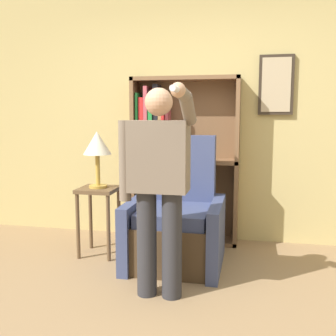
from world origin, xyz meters
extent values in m
plane|color=#937551|center=(0.00, 0.00, 0.00)|extent=(14.00, 14.00, 0.00)
cube|color=tan|center=(0.00, 2.03, 1.40)|extent=(8.00, 0.06, 2.80)
cube|color=#33281E|center=(0.81, 1.98, 1.67)|extent=(0.35, 0.04, 0.61)
cube|color=tan|center=(0.81, 1.96, 1.67)|extent=(0.29, 0.01, 0.55)
cube|color=brown|center=(-0.66, 1.85, 0.88)|extent=(0.04, 0.28, 1.76)
cube|color=brown|center=(0.43, 1.85, 0.88)|extent=(0.04, 0.28, 1.76)
cube|color=brown|center=(-0.11, 1.98, 0.88)|extent=(1.14, 0.01, 1.76)
cube|color=brown|center=(-0.11, 1.85, 0.02)|extent=(1.14, 0.28, 0.04)
cube|color=brown|center=(-0.11, 1.85, 0.88)|extent=(1.14, 0.28, 0.04)
cube|color=brown|center=(-0.11, 1.85, 1.74)|extent=(1.14, 0.28, 0.04)
cube|color=#5B99A8|center=(-0.61, 1.85, 0.40)|extent=(0.03, 0.23, 0.72)
cube|color=orange|center=(-0.58, 1.85, 0.38)|extent=(0.02, 0.16, 0.69)
cube|color=white|center=(-0.54, 1.85, 0.32)|extent=(0.02, 0.19, 0.56)
cube|color=#5B99A8|center=(-0.50, 1.85, 0.43)|extent=(0.05, 0.17, 0.77)
cube|color=#9E7A47|center=(-0.46, 1.85, 0.34)|extent=(0.04, 0.18, 0.61)
cube|color=purple|center=(-0.41, 1.85, 0.32)|extent=(0.03, 0.17, 0.56)
cube|color=black|center=(-0.36, 1.85, 0.35)|extent=(0.05, 0.17, 0.62)
cube|color=#9E7A47|center=(-0.31, 1.85, 0.41)|extent=(0.05, 0.19, 0.74)
cube|color=#238438|center=(-0.62, 1.85, 1.25)|extent=(0.02, 0.21, 0.70)
cube|color=red|center=(-0.57, 1.85, 1.23)|extent=(0.05, 0.19, 0.65)
cube|color=#BC4C56|center=(-0.52, 1.85, 1.28)|extent=(0.04, 0.21, 0.77)
cube|color=#238438|center=(-0.47, 1.85, 1.16)|extent=(0.04, 0.21, 0.52)
cube|color=black|center=(-0.42, 1.85, 1.29)|extent=(0.05, 0.18, 0.78)
cube|color=#9E7A47|center=(-0.37, 1.85, 1.16)|extent=(0.04, 0.19, 0.51)
cube|color=red|center=(-0.33, 1.85, 1.23)|extent=(0.03, 0.24, 0.65)
cube|color=#BC4C56|center=(-0.30, 1.85, 1.21)|extent=(0.03, 0.17, 0.62)
cube|color=#4C3823|center=(-0.08, 1.15, 0.21)|extent=(0.65, 0.76, 0.42)
cube|color=#3D4770|center=(-0.08, 1.11, 0.48)|extent=(0.61, 0.64, 0.12)
cube|color=#3D4770|center=(-0.08, 1.49, 0.69)|extent=(0.65, 0.16, 0.96)
cube|color=#3D4770|center=(-0.46, 1.15, 0.30)|extent=(0.10, 0.84, 0.60)
cube|color=#3D4770|center=(0.29, 1.15, 0.30)|extent=(0.10, 0.84, 0.60)
cylinder|color=#2D2D33|center=(-0.18, 0.51, 0.41)|extent=(0.15, 0.15, 0.81)
cylinder|color=#2D2D33|center=(0.01, 0.51, 0.41)|extent=(0.15, 0.15, 0.81)
cube|color=#756656|center=(-0.09, 0.51, 1.07)|extent=(0.43, 0.24, 0.52)
sphere|color=tan|center=(-0.09, 0.51, 1.46)|extent=(0.20, 0.20, 0.20)
cylinder|color=#756656|center=(-0.35, 0.51, 1.03)|extent=(0.09, 0.09, 0.60)
cylinder|color=#756656|center=(0.14, 0.39, 1.41)|extent=(0.09, 0.28, 0.23)
cylinder|color=#756656|center=(0.14, 0.15, 1.50)|extent=(0.08, 0.27, 0.10)
sphere|color=tan|center=(0.14, 0.02, 1.51)|extent=(0.09, 0.09, 0.09)
cylinder|color=white|center=(0.14, -0.08, 1.51)|extent=(0.04, 0.15, 0.04)
cube|color=brown|center=(-0.87, 1.26, 0.65)|extent=(0.36, 0.36, 0.04)
cylinder|color=brown|center=(-1.02, 1.11, 0.32)|extent=(0.04, 0.04, 0.63)
cylinder|color=brown|center=(-0.71, 1.11, 0.32)|extent=(0.04, 0.04, 0.63)
cylinder|color=brown|center=(-1.02, 1.41, 0.32)|extent=(0.04, 0.04, 0.63)
cylinder|color=brown|center=(-0.71, 1.41, 0.32)|extent=(0.04, 0.04, 0.63)
cylinder|color=gold|center=(-0.87, 1.26, 0.68)|extent=(0.17, 0.17, 0.02)
cylinder|color=gold|center=(-0.87, 1.26, 0.84)|extent=(0.04, 0.04, 0.30)
cone|color=beige|center=(-0.87, 1.26, 1.10)|extent=(0.27, 0.27, 0.22)
camera|label=1|loc=(0.56, -2.26, 1.37)|focal=42.00mm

